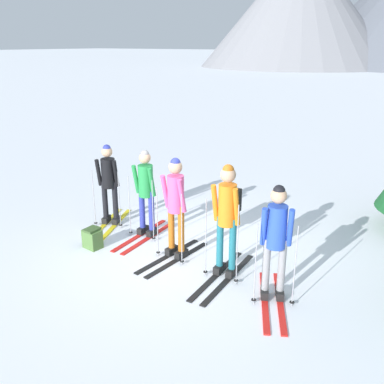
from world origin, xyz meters
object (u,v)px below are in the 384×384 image
(skier_in_pink, at_px, (175,204))
(skier_in_blue, at_px, (276,236))
(skier_in_black, at_px, (109,182))
(backpack_on_snow_front, at_px, (92,238))
(skier_in_green, at_px, (146,190))
(skier_in_orange, at_px, (227,214))

(skier_in_pink, relative_size, skier_in_blue, 1.02)
(skier_in_black, bearing_deg, skier_in_pink, -13.16)
(skier_in_pink, xyz_separation_m, backpack_on_snow_front, (-1.47, -0.55, -0.80))
(skier_in_green, height_order, skier_in_pink, skier_in_pink)
(backpack_on_snow_front, bearing_deg, skier_in_black, 116.07)
(backpack_on_snow_front, bearing_deg, skier_in_pink, 20.44)
(skier_in_green, bearing_deg, skier_in_blue, -13.73)
(skier_in_pink, relative_size, skier_in_orange, 0.96)
(skier_in_blue, xyz_separation_m, backpack_on_snow_front, (-3.40, -0.26, -0.80))
(skier_in_orange, distance_m, backpack_on_snow_front, 2.69)
(skier_in_blue, bearing_deg, skier_in_black, 169.12)
(skier_in_black, distance_m, skier_in_orange, 3.05)
(skier_in_orange, xyz_separation_m, skier_in_blue, (0.90, -0.22, -0.07))
(skier_in_orange, bearing_deg, skier_in_green, 166.25)
(skier_in_green, relative_size, skier_in_blue, 0.97)
(backpack_on_snow_front, bearing_deg, skier_in_orange, 10.83)
(skier_in_black, height_order, backpack_on_snow_front, skier_in_black)
(skier_in_green, xyz_separation_m, skier_in_pink, (0.99, -0.42, 0.06))
(skier_in_pink, height_order, backpack_on_snow_front, skier_in_pink)
(skier_in_black, xyz_separation_m, skier_in_blue, (3.90, -0.75, 0.08))
(backpack_on_snow_front, bearing_deg, skier_in_blue, 4.38)
(skier_in_blue, bearing_deg, skier_in_green, 166.27)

